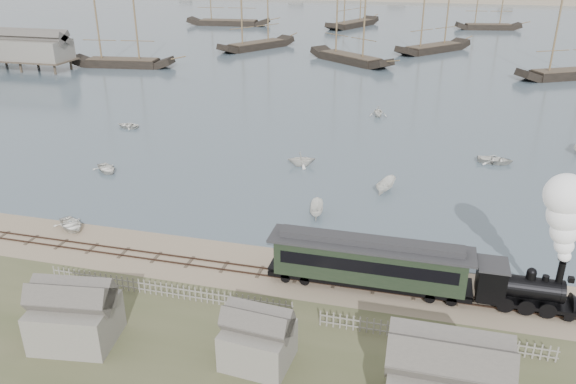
# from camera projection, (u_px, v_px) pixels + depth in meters

# --- Properties ---
(ground) EXTENTS (600.00, 600.00, 0.00)m
(ground) POSITION_uv_depth(u_px,v_px,m) (279.00, 261.00, 45.95)
(ground) COLOR tan
(ground) RESTS_ON ground
(harbor_water) EXTENTS (600.00, 336.00, 0.06)m
(harbor_water) POSITION_uv_depth(u_px,v_px,m) (407.00, 20.00, 196.68)
(harbor_water) COLOR #4B5F6C
(harbor_water) RESTS_ON ground
(rail_track) EXTENTS (120.00, 1.80, 0.16)m
(rail_track) POSITION_uv_depth(u_px,v_px,m) (272.00, 273.00, 44.16)
(rail_track) COLOR #3C2A21
(rail_track) RESTS_ON ground
(picket_fence_west) EXTENTS (19.00, 0.10, 1.20)m
(picket_fence_west) POSITION_uv_depth(u_px,v_px,m) (168.00, 297.00, 41.23)
(picket_fence_west) COLOR slate
(picket_fence_west) RESTS_ON ground
(picket_fence_east) EXTENTS (15.00, 0.10, 1.20)m
(picket_fence_east) POSITION_uv_depth(u_px,v_px,m) (433.00, 343.00, 36.42)
(picket_fence_east) COLOR slate
(picket_fence_east) RESTS_ON ground
(shed_left) EXTENTS (5.00, 4.00, 4.10)m
(shed_left) POSITION_uv_depth(u_px,v_px,m) (79.00, 340.00, 36.72)
(shed_left) COLOR slate
(shed_left) RESTS_ON ground
(shed_mid) EXTENTS (4.00, 3.50, 3.60)m
(shed_mid) POSITION_uv_depth(u_px,v_px,m) (258.00, 361.00, 34.84)
(shed_mid) COLOR slate
(shed_mid) RESTS_ON ground
(far_spit) EXTENTS (500.00, 20.00, 1.80)m
(far_spit) POSITION_uv_depth(u_px,v_px,m) (418.00, 1.00, 267.64)
(far_spit) COLOR tan
(far_spit) RESTS_ON ground
(locomotive) EXTENTS (7.94, 2.96, 9.89)m
(locomotive) POSITION_uv_depth(u_px,v_px,m) (552.00, 255.00, 37.81)
(locomotive) COLOR black
(locomotive) RESTS_ON ground
(passenger_coach) EXTENTS (14.99, 2.89, 3.64)m
(passenger_coach) POSITION_uv_depth(u_px,v_px,m) (369.00, 261.00, 41.53)
(passenger_coach) COLOR black
(passenger_coach) RESTS_ON ground
(beached_dinghy) EXTENTS (4.17, 4.38, 0.74)m
(beached_dinghy) POSITION_uv_depth(u_px,v_px,m) (71.00, 225.00, 51.11)
(beached_dinghy) COLOR white
(beached_dinghy) RESTS_ON ground
(rowboat_0) EXTENTS (4.20, 4.34, 0.73)m
(rowboat_0) POSITION_uv_depth(u_px,v_px,m) (107.00, 169.00, 63.92)
(rowboat_0) COLOR white
(rowboat_0) RESTS_ON harbor_water
(rowboat_1) EXTENTS (3.68, 3.96, 1.71)m
(rowboat_1) POSITION_uv_depth(u_px,v_px,m) (302.00, 159.00, 65.42)
(rowboat_1) COLOR white
(rowboat_1) RESTS_ON harbor_water
(rowboat_2) EXTENTS (3.40, 1.68, 1.26)m
(rowboat_2) POSITION_uv_depth(u_px,v_px,m) (316.00, 210.00, 53.37)
(rowboat_2) COLOR white
(rowboat_2) RESTS_ON harbor_water
(rowboat_3) EXTENTS (3.17, 4.28, 0.85)m
(rowboat_3) POSITION_uv_depth(u_px,v_px,m) (495.00, 160.00, 66.40)
(rowboat_3) COLOR white
(rowboat_3) RESTS_ON harbor_water
(rowboat_4) EXTENTS (4.20, 4.11, 1.68)m
(rowboat_4) POSITION_uv_depth(u_px,v_px,m) (576.00, 183.00, 58.79)
(rowboat_4) COLOR white
(rowboat_4) RESTS_ON harbor_water
(rowboat_6) EXTENTS (2.79, 3.61, 0.69)m
(rowboat_6) POSITION_uv_depth(u_px,v_px,m) (128.00, 125.00, 79.56)
(rowboat_6) COLOR white
(rowboat_6) RESTS_ON harbor_water
(rowboat_7) EXTENTS (3.56, 3.24, 1.62)m
(rowboat_7) POSITION_uv_depth(u_px,v_px,m) (378.00, 111.00, 84.55)
(rowboat_7) COLOR white
(rowboat_7) RESTS_ON harbor_water
(rowboat_8) EXTENTS (3.69, 2.46, 1.34)m
(rowboat_8) POSITION_uv_depth(u_px,v_px,m) (386.00, 185.00, 58.66)
(rowboat_8) COLOR white
(rowboat_8) RESTS_ON harbor_water
(schooner_0) EXTENTS (22.32, 7.70, 20.00)m
(schooner_0) POSITION_uv_depth(u_px,v_px,m) (118.00, 18.00, 116.06)
(schooner_0) COLOR black
(schooner_0) RESTS_ON harbor_water
(schooner_1) EXTENTS (15.96, 21.77, 20.00)m
(schooner_1) POSITION_uv_depth(u_px,v_px,m) (256.00, 7.00, 137.22)
(schooner_1) COLOR black
(schooner_1) RESTS_ON harbor_water
(schooner_2) EXTENTS (20.95, 18.04, 20.00)m
(schooner_2) POSITION_uv_depth(u_px,v_px,m) (352.00, 16.00, 120.51)
(schooner_2) COLOR black
(schooner_2) RESTS_ON harbor_water
(schooner_3) EXTENTS (18.51, 20.84, 20.00)m
(schooner_3) POSITION_uv_depth(u_px,v_px,m) (437.00, 9.00, 133.11)
(schooner_3) COLOR black
(schooner_3) RESTS_ON harbor_water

